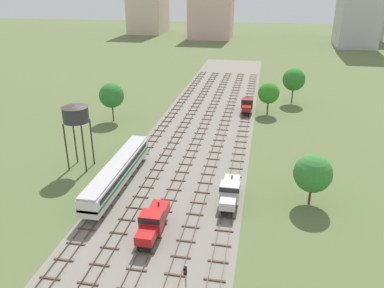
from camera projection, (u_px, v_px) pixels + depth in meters
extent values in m
plane|color=#5B6B3D|center=(196.00, 144.00, 75.60)|extent=(480.00, 480.00, 0.00)
cube|color=gray|center=(196.00, 144.00, 75.60)|extent=(21.38, 176.00, 0.01)
cube|color=#47382D|center=(151.00, 138.00, 78.04)|extent=(0.07, 126.00, 0.15)
cube|color=#47382D|center=(158.00, 138.00, 77.79)|extent=(0.07, 126.00, 0.15)
cube|color=brown|center=(50.00, 278.00, 41.33)|extent=(2.40, 0.22, 0.14)
cube|color=brown|center=(64.00, 260.00, 44.05)|extent=(2.40, 0.22, 0.14)
cube|color=brown|center=(76.00, 244.00, 46.76)|extent=(2.40, 0.22, 0.14)
cube|color=brown|center=(86.00, 229.00, 49.48)|extent=(2.40, 0.22, 0.14)
cube|color=brown|center=(96.00, 216.00, 52.19)|extent=(2.40, 0.22, 0.14)
cube|color=brown|center=(105.00, 205.00, 54.90)|extent=(2.40, 0.22, 0.14)
cube|color=brown|center=(113.00, 194.00, 57.62)|extent=(2.40, 0.22, 0.14)
cube|color=brown|center=(120.00, 185.00, 60.33)|extent=(2.40, 0.22, 0.14)
cube|color=brown|center=(126.00, 176.00, 63.04)|extent=(2.40, 0.22, 0.14)
cube|color=brown|center=(132.00, 168.00, 65.76)|extent=(2.40, 0.22, 0.14)
cube|color=brown|center=(138.00, 160.00, 68.47)|extent=(2.40, 0.22, 0.14)
cube|color=brown|center=(143.00, 154.00, 71.19)|extent=(2.40, 0.22, 0.14)
cube|color=brown|center=(148.00, 147.00, 73.90)|extent=(2.40, 0.22, 0.14)
cube|color=brown|center=(152.00, 141.00, 76.61)|extent=(2.40, 0.22, 0.14)
cube|color=brown|center=(156.00, 136.00, 79.33)|extent=(2.40, 0.22, 0.14)
cube|color=brown|center=(160.00, 131.00, 82.04)|extent=(2.40, 0.22, 0.14)
cube|color=brown|center=(164.00, 126.00, 84.75)|extent=(2.40, 0.22, 0.14)
cube|color=brown|center=(167.00, 121.00, 87.47)|extent=(2.40, 0.22, 0.14)
cube|color=brown|center=(170.00, 117.00, 90.18)|extent=(2.40, 0.22, 0.14)
cube|color=brown|center=(173.00, 113.00, 92.89)|extent=(2.40, 0.22, 0.14)
cube|color=brown|center=(176.00, 109.00, 95.61)|extent=(2.40, 0.22, 0.14)
cube|color=brown|center=(178.00, 106.00, 98.32)|extent=(2.40, 0.22, 0.14)
cube|color=brown|center=(181.00, 102.00, 101.04)|extent=(2.40, 0.22, 0.14)
cube|color=brown|center=(183.00, 99.00, 103.75)|extent=(2.40, 0.22, 0.14)
cube|color=brown|center=(186.00, 96.00, 106.46)|extent=(2.40, 0.22, 0.14)
cube|color=brown|center=(188.00, 93.00, 109.18)|extent=(2.40, 0.22, 0.14)
cube|color=brown|center=(190.00, 91.00, 111.89)|extent=(2.40, 0.22, 0.14)
cube|color=brown|center=(192.00, 88.00, 114.60)|extent=(2.40, 0.22, 0.14)
cube|color=brown|center=(194.00, 86.00, 117.32)|extent=(2.40, 0.22, 0.14)
cube|color=brown|center=(195.00, 83.00, 120.03)|extent=(2.40, 0.22, 0.14)
cube|color=brown|center=(197.00, 81.00, 122.75)|extent=(2.40, 0.22, 0.14)
cube|color=brown|center=(199.00, 79.00, 125.46)|extent=(2.40, 0.22, 0.14)
cube|color=brown|center=(200.00, 77.00, 128.17)|extent=(2.40, 0.22, 0.14)
cube|color=brown|center=(202.00, 75.00, 130.89)|extent=(2.40, 0.22, 0.14)
cube|color=brown|center=(203.00, 73.00, 133.60)|extent=(2.40, 0.22, 0.14)
cube|color=#47382D|center=(172.00, 139.00, 77.29)|extent=(0.07, 126.00, 0.15)
cube|color=#47382D|center=(179.00, 140.00, 77.04)|extent=(0.07, 126.00, 0.15)
cube|color=brown|center=(88.00, 284.00, 40.59)|extent=(2.40, 0.22, 0.14)
cube|color=brown|center=(99.00, 265.00, 43.30)|extent=(2.40, 0.22, 0.14)
cube|color=brown|center=(110.00, 248.00, 46.01)|extent=(2.40, 0.22, 0.14)
cube|color=brown|center=(119.00, 233.00, 48.73)|extent=(2.40, 0.22, 0.14)
cube|color=brown|center=(127.00, 220.00, 51.44)|extent=(2.40, 0.22, 0.14)
cube|color=brown|center=(134.00, 208.00, 54.16)|extent=(2.40, 0.22, 0.14)
cube|color=brown|center=(141.00, 197.00, 56.87)|extent=(2.40, 0.22, 0.14)
cube|color=brown|center=(146.00, 187.00, 59.58)|extent=(2.40, 0.22, 0.14)
cube|color=brown|center=(152.00, 178.00, 62.30)|extent=(2.40, 0.22, 0.14)
cube|color=brown|center=(157.00, 170.00, 65.01)|extent=(2.40, 0.22, 0.14)
cube|color=brown|center=(162.00, 162.00, 67.72)|extent=(2.40, 0.22, 0.14)
cube|color=brown|center=(166.00, 155.00, 70.44)|extent=(2.40, 0.22, 0.14)
cube|color=brown|center=(170.00, 149.00, 73.15)|extent=(2.40, 0.22, 0.14)
cube|color=brown|center=(173.00, 143.00, 75.86)|extent=(2.40, 0.22, 0.14)
cube|color=brown|center=(177.00, 137.00, 78.58)|extent=(2.40, 0.22, 0.14)
cube|color=brown|center=(180.00, 132.00, 81.29)|extent=(2.40, 0.22, 0.14)
cube|color=brown|center=(183.00, 127.00, 84.01)|extent=(2.40, 0.22, 0.14)
cube|color=brown|center=(186.00, 123.00, 86.72)|extent=(2.40, 0.22, 0.14)
cube|color=brown|center=(188.00, 118.00, 89.43)|extent=(2.40, 0.22, 0.14)
cube|color=brown|center=(191.00, 114.00, 92.15)|extent=(2.40, 0.22, 0.14)
cube|color=brown|center=(193.00, 110.00, 94.86)|extent=(2.40, 0.22, 0.14)
cube|color=brown|center=(195.00, 107.00, 97.57)|extent=(2.40, 0.22, 0.14)
cube|color=brown|center=(197.00, 103.00, 100.29)|extent=(2.40, 0.22, 0.14)
cube|color=brown|center=(199.00, 100.00, 103.00)|extent=(2.40, 0.22, 0.14)
cube|color=brown|center=(201.00, 97.00, 105.72)|extent=(2.40, 0.22, 0.14)
cube|color=brown|center=(203.00, 94.00, 108.43)|extent=(2.40, 0.22, 0.14)
cube|color=brown|center=(205.00, 91.00, 111.14)|extent=(2.40, 0.22, 0.14)
cube|color=brown|center=(206.00, 89.00, 113.86)|extent=(2.40, 0.22, 0.14)
cube|color=brown|center=(208.00, 86.00, 116.57)|extent=(2.40, 0.22, 0.14)
cube|color=brown|center=(209.00, 84.00, 119.28)|extent=(2.40, 0.22, 0.14)
cube|color=brown|center=(211.00, 82.00, 122.00)|extent=(2.40, 0.22, 0.14)
cube|color=brown|center=(212.00, 79.00, 124.71)|extent=(2.40, 0.22, 0.14)
cube|color=brown|center=(213.00, 77.00, 127.43)|extent=(2.40, 0.22, 0.14)
cube|color=brown|center=(214.00, 75.00, 130.14)|extent=(2.40, 0.22, 0.14)
cube|color=brown|center=(216.00, 73.00, 132.85)|extent=(2.40, 0.22, 0.14)
cube|color=#47382D|center=(193.00, 141.00, 76.54)|extent=(0.07, 126.00, 0.15)
cube|color=#47382D|center=(200.00, 141.00, 76.29)|extent=(0.07, 126.00, 0.15)
cube|color=brown|center=(136.00, 270.00, 42.55)|extent=(2.40, 0.22, 0.14)
cube|color=brown|center=(145.00, 252.00, 45.27)|extent=(2.40, 0.22, 0.14)
cube|color=brown|center=(152.00, 237.00, 47.98)|extent=(2.40, 0.22, 0.14)
cube|color=brown|center=(158.00, 223.00, 50.69)|extent=(2.40, 0.22, 0.14)
cube|color=brown|center=(164.00, 211.00, 53.41)|extent=(2.40, 0.22, 0.14)
cube|color=brown|center=(169.00, 200.00, 56.12)|extent=(2.40, 0.22, 0.14)
cube|color=brown|center=(174.00, 190.00, 58.83)|extent=(2.40, 0.22, 0.14)
cube|color=brown|center=(178.00, 181.00, 61.55)|extent=(2.40, 0.22, 0.14)
cube|color=brown|center=(182.00, 172.00, 64.26)|extent=(2.40, 0.22, 0.14)
cube|color=brown|center=(186.00, 164.00, 66.98)|extent=(2.40, 0.22, 0.14)
cube|color=brown|center=(189.00, 157.00, 69.69)|extent=(2.40, 0.22, 0.14)
cube|color=brown|center=(192.00, 151.00, 72.40)|extent=(2.40, 0.22, 0.14)
cube|color=brown|center=(195.00, 144.00, 75.12)|extent=(2.40, 0.22, 0.14)
cube|color=brown|center=(198.00, 139.00, 77.83)|extent=(2.40, 0.22, 0.14)
cube|color=brown|center=(200.00, 133.00, 80.54)|extent=(2.40, 0.22, 0.14)
cube|color=brown|center=(203.00, 128.00, 83.26)|extent=(2.40, 0.22, 0.14)
cube|color=brown|center=(205.00, 124.00, 85.97)|extent=(2.40, 0.22, 0.14)
cube|color=brown|center=(207.00, 119.00, 88.69)|extent=(2.40, 0.22, 0.14)
cube|color=brown|center=(209.00, 115.00, 91.40)|extent=(2.40, 0.22, 0.14)
cube|color=brown|center=(211.00, 111.00, 94.11)|extent=(2.40, 0.22, 0.14)
cube|color=brown|center=(212.00, 108.00, 96.83)|extent=(2.40, 0.22, 0.14)
cube|color=brown|center=(214.00, 104.00, 99.54)|extent=(2.40, 0.22, 0.14)
cube|color=brown|center=(215.00, 101.00, 102.25)|extent=(2.40, 0.22, 0.14)
cube|color=brown|center=(217.00, 98.00, 104.97)|extent=(2.40, 0.22, 0.14)
cube|color=brown|center=(218.00, 95.00, 107.68)|extent=(2.40, 0.22, 0.14)
cube|color=brown|center=(220.00, 92.00, 110.40)|extent=(2.40, 0.22, 0.14)
cube|color=brown|center=(221.00, 89.00, 113.11)|extent=(2.40, 0.22, 0.14)
cube|color=brown|center=(222.00, 87.00, 115.82)|extent=(2.40, 0.22, 0.14)
cube|color=brown|center=(223.00, 84.00, 118.54)|extent=(2.40, 0.22, 0.14)
cube|color=brown|center=(224.00, 82.00, 121.25)|extent=(2.40, 0.22, 0.14)
cube|color=brown|center=(225.00, 80.00, 123.96)|extent=(2.40, 0.22, 0.14)
cube|color=brown|center=(226.00, 78.00, 126.68)|extent=(2.40, 0.22, 0.14)
cube|color=brown|center=(227.00, 76.00, 129.39)|extent=(2.40, 0.22, 0.14)
cube|color=brown|center=(228.00, 74.00, 132.10)|extent=(2.40, 0.22, 0.14)
cube|color=#47382D|center=(215.00, 142.00, 75.79)|extent=(0.07, 126.00, 0.15)
cube|color=#47382D|center=(222.00, 143.00, 75.55)|extent=(0.07, 126.00, 0.15)
cube|color=brown|center=(175.00, 275.00, 41.80)|extent=(2.40, 0.22, 0.14)
cube|color=brown|center=(181.00, 257.00, 44.52)|extent=(2.40, 0.22, 0.14)
cube|color=brown|center=(186.00, 241.00, 47.23)|extent=(2.40, 0.22, 0.14)
cube|color=brown|center=(191.00, 227.00, 49.95)|extent=(2.40, 0.22, 0.14)
cube|color=brown|center=(195.00, 214.00, 52.66)|extent=(2.40, 0.22, 0.14)
cube|color=brown|center=(199.00, 203.00, 55.37)|extent=(2.40, 0.22, 0.14)
cube|color=brown|center=(202.00, 192.00, 58.09)|extent=(2.40, 0.22, 0.14)
cube|color=brown|center=(205.00, 183.00, 60.80)|extent=(2.40, 0.22, 0.14)
cube|color=brown|center=(208.00, 174.00, 63.51)|extent=(2.40, 0.22, 0.14)
cube|color=brown|center=(211.00, 166.00, 66.23)|extent=(2.40, 0.22, 0.14)
cube|color=brown|center=(213.00, 159.00, 68.94)|extent=(2.40, 0.22, 0.14)
cube|color=brown|center=(215.00, 152.00, 71.66)|extent=(2.40, 0.22, 0.14)
cube|color=brown|center=(217.00, 146.00, 74.37)|extent=(2.40, 0.22, 0.14)
cube|color=brown|center=(219.00, 140.00, 77.08)|extent=(2.40, 0.22, 0.14)
cube|color=brown|center=(221.00, 135.00, 79.80)|extent=(2.40, 0.22, 0.14)
cube|color=brown|center=(223.00, 130.00, 82.51)|extent=(2.40, 0.22, 0.14)
cube|color=brown|center=(224.00, 125.00, 85.22)|extent=(2.40, 0.22, 0.14)
cube|color=brown|center=(226.00, 121.00, 87.94)|extent=(2.40, 0.22, 0.14)
cube|color=brown|center=(227.00, 116.00, 90.65)|extent=(2.40, 0.22, 0.14)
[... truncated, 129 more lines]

